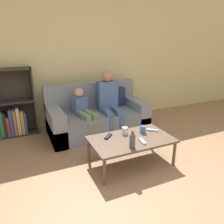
# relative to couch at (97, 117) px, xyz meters

# --- Properties ---
(ground_plane) EXTENTS (22.00, 22.00, 0.00)m
(ground_plane) POSITION_rel_couch_xyz_m (-0.01, -2.22, -0.29)
(ground_plane) COLOR #997251
(wall_back) EXTENTS (12.00, 0.06, 2.60)m
(wall_back) POSITION_rel_couch_xyz_m (-0.01, 0.65, 1.01)
(wall_back) COLOR beige
(wall_back) RESTS_ON ground_plane
(couch) EXTENTS (1.75, 0.88, 0.88)m
(couch) POSITION_rel_couch_xyz_m (0.00, 0.00, 0.00)
(couch) COLOR gray
(couch) RESTS_ON ground_plane
(bookshelf) EXTENTS (0.71, 0.28, 1.20)m
(bookshelf) POSITION_rel_couch_xyz_m (-1.41, 0.49, 0.16)
(bookshelf) COLOR #332D28
(bookshelf) RESTS_ON ground_plane
(coffee_table) EXTENTS (1.11, 0.66, 0.38)m
(coffee_table) POSITION_rel_couch_xyz_m (0.03, -1.23, 0.07)
(coffee_table) COLOR brown
(coffee_table) RESTS_ON ground_plane
(person_adult) EXTENTS (0.37, 0.64, 1.14)m
(person_adult) POSITION_rel_couch_xyz_m (0.20, -0.09, 0.37)
(person_adult) COLOR #476693
(person_adult) RESTS_ON ground_plane
(person_child) EXTENTS (0.34, 0.64, 0.86)m
(person_child) POSITION_rel_couch_xyz_m (-0.29, -0.15, 0.20)
(person_child) COLOR #66845B
(person_child) RESTS_ON ground_plane
(cup_near) EXTENTS (0.08, 0.08, 0.10)m
(cup_near) POSITION_rel_couch_xyz_m (0.02, -1.07, 0.15)
(cup_near) COLOR silver
(cup_near) RESTS_ON coffee_table
(cup_far) EXTENTS (0.08, 0.08, 0.11)m
(cup_far) POSITION_rel_couch_xyz_m (0.27, -1.14, 0.15)
(cup_far) COLOR #3D70B2
(cup_far) RESTS_ON coffee_table
(tv_remote_0) EXTENTS (0.16, 0.15, 0.02)m
(tv_remote_0) POSITION_rel_couch_xyz_m (-0.24, -1.06, 0.11)
(tv_remote_0) COLOR black
(tv_remote_0) RESTS_ON coffee_table
(tv_remote_1) EXTENTS (0.07, 0.17, 0.02)m
(tv_remote_1) POSITION_rel_couch_xyz_m (0.11, -1.38, 0.11)
(tv_remote_1) COLOR #B7B7BC
(tv_remote_1) RESTS_ON coffee_table
(tv_remote_2) EXTENTS (0.16, 0.15, 0.02)m
(tv_remote_2) POSITION_rel_couch_xyz_m (0.43, -1.13, 0.11)
(tv_remote_2) COLOR #B7B7BC
(tv_remote_2) RESTS_ON coffee_table
(bottle) EXTENTS (0.07, 0.07, 0.23)m
(bottle) POSITION_rel_couch_xyz_m (-0.09, -1.47, 0.20)
(bottle) COLOR #424756
(bottle) RESTS_ON coffee_table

